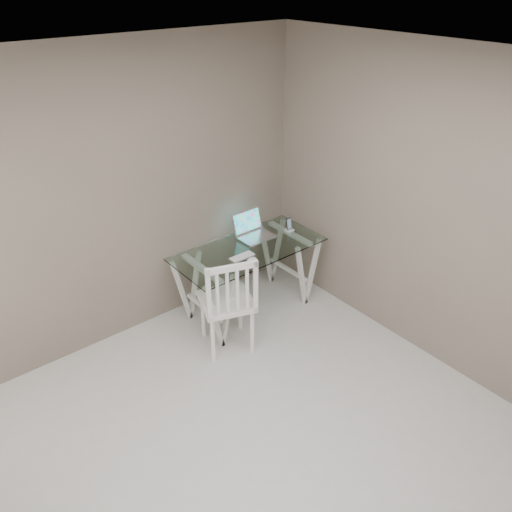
{
  "coord_description": "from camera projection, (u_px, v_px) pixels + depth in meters",
  "views": [
    {
      "loc": [
        -1.5,
        -1.61,
        3.15
      ],
      "look_at": [
        0.97,
        1.44,
        0.85
      ],
      "focal_mm": 35.0,
      "sensor_mm": 36.0,
      "label": 1
    }
  ],
  "objects": [
    {
      "name": "room",
      "position": [
        274.0,
        283.0,
        2.6
      ],
      "size": [
        4.5,
        4.52,
        2.71
      ],
      "color": "#BBB8B3",
      "rests_on": "ground"
    },
    {
      "name": "desk",
      "position": [
        249.0,
        279.0,
        5.07
      ],
      "size": [
        1.5,
        0.7,
        0.75
      ],
      "color": "silver",
      "rests_on": "ground"
    },
    {
      "name": "chair",
      "position": [
        229.0,
        301.0,
        4.45
      ],
      "size": [
        0.59,
        0.59,
        1.01
      ],
      "rotation": [
        0.0,
        0.0,
        -0.35
      ],
      "color": "white",
      "rests_on": "ground"
    },
    {
      "name": "laptop",
      "position": [
        253.0,
        230.0,
        5.08
      ],
      "size": [
        0.35,
        0.31,
        0.24
      ],
      "color": "silver",
      "rests_on": "desk"
    },
    {
      "name": "keyboard",
      "position": [
        242.0,
        257.0,
        4.73
      ],
      "size": [
        0.26,
        0.11,
        0.01
      ],
      "primitive_type": "cube",
      "color": "silver",
      "rests_on": "desk"
    },
    {
      "name": "mouse",
      "position": [
        252.0,
        260.0,
        4.66
      ],
      "size": [
        0.1,
        0.06,
        0.03
      ],
      "primitive_type": "ellipsoid",
      "color": "white",
      "rests_on": "desk"
    },
    {
      "name": "phone_dock",
      "position": [
        289.0,
        227.0,
        5.19
      ],
      "size": [
        0.07,
        0.07,
        0.14
      ],
      "color": "white",
      "rests_on": "desk"
    }
  ]
}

